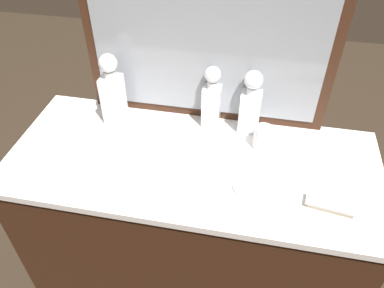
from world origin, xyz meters
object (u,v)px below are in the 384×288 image
Objects in this scene: crystal_decanter_left at (250,107)px; crystal_tumbler_right at (263,139)px; crystal_decanter_far_right at (212,102)px; crystal_decanter_far_left at (113,95)px; silver_brush_center at (331,205)px; porcelain_dish at (244,187)px.

crystal_decanter_left is 0.14m from crystal_tumbler_right.
crystal_decanter_left is (0.16, -0.01, 0.00)m from crystal_decanter_far_right.
crystal_decanter_far_left is 0.93m from silver_brush_center.
crystal_decanter_far_left is at bearing -174.61° from crystal_decanter_left.
crystal_tumbler_right is 0.36m from silver_brush_center.
crystal_decanter_left is at bearing 5.39° from crystal_decanter_far_left.
crystal_tumbler_right is 1.18× the size of porcelain_dish.
crystal_decanter_left is 3.46× the size of porcelain_dish.
silver_brush_center is (0.24, -0.27, -0.03)m from crystal_tumbler_right.
porcelain_dish is at bearing 173.78° from silver_brush_center.
silver_brush_center is at bearing -47.62° from crystal_tumbler_right.
crystal_decanter_far_right reaches higher than porcelain_dish.
silver_brush_center is at bearing -6.22° from porcelain_dish.
crystal_decanter_far_right is 0.99× the size of crystal_decanter_left.
crystal_decanter_far_left is at bearing 175.08° from crystal_tumbler_right.
crystal_decanter_left is 0.50m from silver_brush_center.
crystal_decanter_left is 0.87× the size of crystal_decanter_far_left.
crystal_tumbler_right reaches higher than porcelain_dish.
crystal_decanter_left is 1.60× the size of silver_brush_center.
silver_brush_center is at bearing -50.46° from crystal_decanter_left.
crystal_decanter_far_right is 0.16m from crystal_decanter_left.
crystal_decanter_left reaches higher than silver_brush_center.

